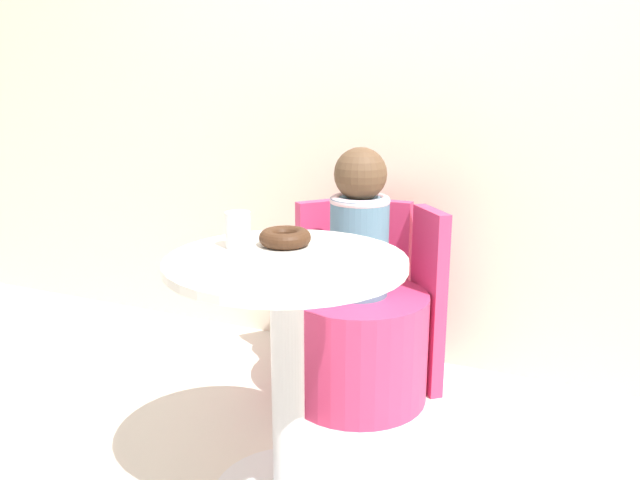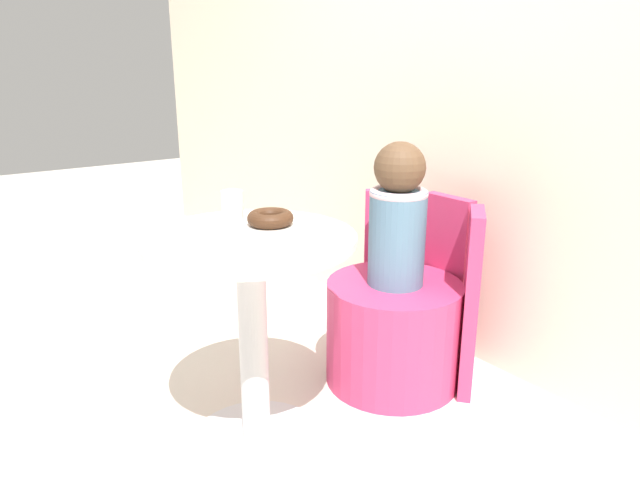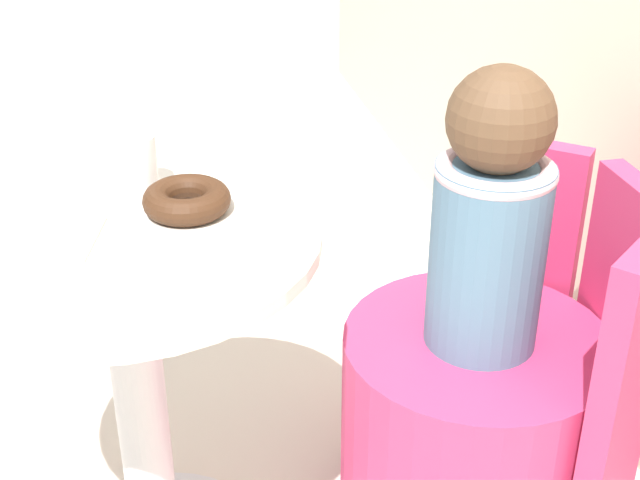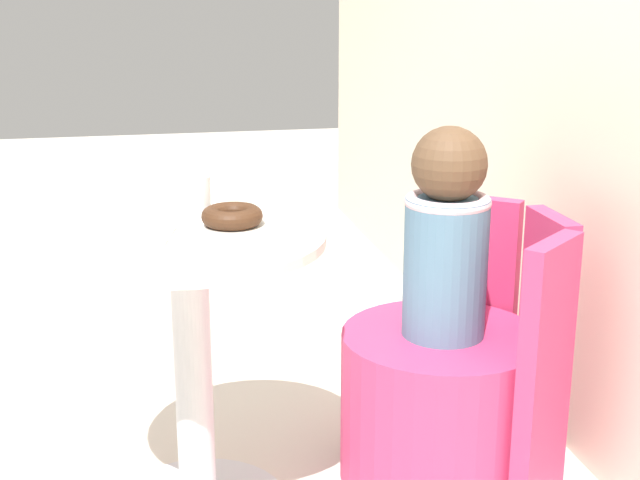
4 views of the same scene
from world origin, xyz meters
name	(u,v)px [view 3 (image 3 of 4)]	position (x,y,z in m)	size (l,w,h in m)	color
round_table	(136,360)	(0.03, 0.03, 0.49)	(0.65, 0.65, 0.73)	silver
tub_chair	(469,422)	(0.00, 0.68, 0.21)	(0.53, 0.53, 0.42)	#C63360
booth_backrest	(579,348)	(0.00, 0.90, 0.36)	(0.63, 0.23, 0.72)	#C63360
child_figure	(490,215)	(0.00, 0.68, 0.68)	(0.22, 0.22, 0.55)	slate
donut	(187,200)	(-0.03, 0.14, 0.76)	(0.15, 0.15, 0.05)	#3D2314
cup	(137,163)	(-0.14, 0.07, 0.78)	(0.07, 0.07, 0.10)	white
paper_napkin	(48,239)	(0.03, -0.08, 0.74)	(0.18, 0.18, 0.01)	silver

